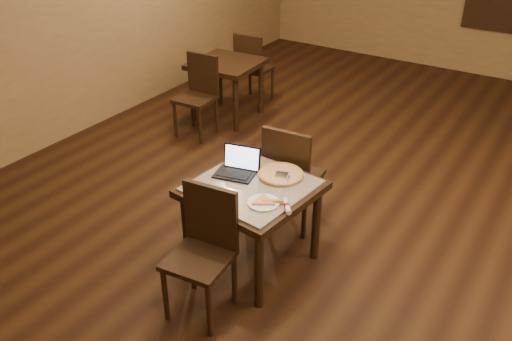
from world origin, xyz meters
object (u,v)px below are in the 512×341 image
Objects in this scene: laptop at (238,166)px; other_table_b_chair_far at (252,65)px; other_table_b at (227,71)px; tiled_table at (252,196)px; other_table_b_chair_near at (199,91)px; chair_main_far at (291,173)px; chair_main_near at (204,244)px; pizza_pan at (281,176)px.

other_table_b_chair_far reaches higher than laptop.
laptop is 2.85m from other_table_b.
tiled_table is 1.02× the size of other_table_b_chair_near.
chair_main_near is at bearing 84.05° from chair_main_far.
chair_main_near is (-0.01, -0.61, -0.09)m from tiled_table.
tiled_table is 0.27m from laptop.
pizza_pan is 0.38× the size of other_table_b_chair_near.
chair_main_far is 1.04× the size of other_table_b_chair_far.
laptop is (-0.21, -0.51, 0.24)m from chair_main_far.
pizza_pan is 0.38× the size of other_table_b_chair_far.
laptop reaches higher than pizza_pan.
other_table_b_chair_far is (0.01, 1.15, 0.00)m from other_table_b_chair_near.
chair_main_far is 2.27m from other_table_b_chair_near.
chair_main_near reaches higher than other_table_b.
chair_main_far reaches higher than other_table_b.
other_table_b_chair_far is (-1.73, 2.83, -0.26)m from laptop.
other_table_b_chair_far is at bearing 85.62° from other_table_b_chair_near.
chair_main_near is 1.15× the size of other_table_b.
other_table_b is (-1.94, 2.35, -0.02)m from tiled_table.
other_table_b_chair_far is at bearing 85.62° from other_table_b.
chair_main_far is at bearing -45.67° from other_table_b.
tiled_table is at bearing 82.52° from chair_main_near.
other_table_b_chair_far is (-1.94, 2.32, -0.02)m from chair_main_far.
other_table_b is 0.58m from other_table_b_chair_far.
other_table_b is at bearing 85.62° from other_table_b_chair_near.
pizza_pan is at bearing -49.57° from other_table_b.
chair_main_far reaches higher than laptop.
other_table_b_chair_far is at bearing 108.22° from laptop.
chair_main_far reaches higher than chair_main_near.
laptop is 0.95× the size of pizza_pan.
chair_main_near is 0.97× the size of chair_main_far.
other_table_b is (-1.74, 2.25, -0.18)m from laptop.
chair_main_far reaches higher than pizza_pan.
laptop reaches higher than tiled_table.
pizza_pan is 0.43× the size of other_table_b.
other_table_b is 0.88× the size of other_table_b_chair_near.
other_table_b_chair_near is (-2.06, 1.53, -0.21)m from pizza_pan.
other_table_b_chair_near is at bearing 143.75° from tiled_table.
other_table_b is at bearing 85.62° from other_table_b_chair_far.
chair_main_near is 1.22m from chair_main_far.
tiled_table is at bearing 84.15° from chair_main_far.
chair_main_far is at bearing 106.84° from pizza_pan.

